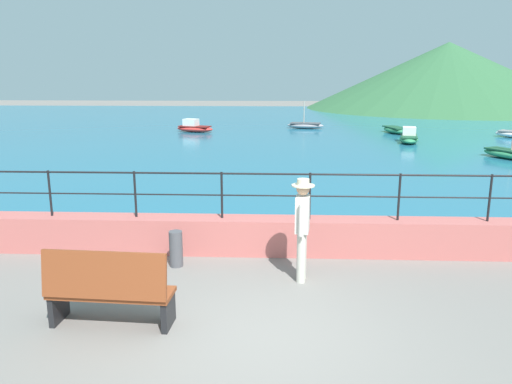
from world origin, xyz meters
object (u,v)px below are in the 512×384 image
at_px(bollard, 176,249).
at_px(boat_5, 509,154).
at_px(boat_0, 395,130).
at_px(boat_6, 194,127).
at_px(person_walking, 302,225).
at_px(bench_main, 109,289).
at_px(boat_3, 305,125).
at_px(boat_7, 409,137).

distance_m(bollard, boat_5, 16.45).
height_order(boat_0, boat_5, boat_5).
bearing_deg(boat_5, boat_6, 148.02).
relative_size(boat_5, boat_6, 0.99).
distance_m(person_walking, boat_6, 22.23).
distance_m(bench_main, boat_6, 23.45).
bearing_deg(boat_0, boat_6, 179.50).
xyz_separation_m(person_walking, boat_3, (1.27, 23.79, -0.72)).
distance_m(boat_3, boat_6, 7.05).
xyz_separation_m(bollard, boat_3, (3.51, 23.26, -0.07)).
bearing_deg(boat_7, person_walking, -109.40).
distance_m(boat_0, boat_5, 9.22).
bearing_deg(bench_main, boat_0, 68.71).
distance_m(person_walking, bollard, 2.39).
xyz_separation_m(bollard, boat_7, (8.34, 16.81, -0.00)).
xyz_separation_m(boat_3, boat_7, (4.83, -6.45, 0.07)).
height_order(bollard, boat_7, boat_7).
height_order(person_walking, bollard, person_walking).
height_order(bollard, boat_5, boat_5).
distance_m(boat_6, boat_7, 12.26).
xyz_separation_m(person_walking, bollard, (-2.24, 0.53, -0.65)).
xyz_separation_m(person_walking, boat_0, (6.34, 21.45, -0.72)).
xyz_separation_m(boat_5, boat_6, (-14.34, 8.95, 0.07)).
xyz_separation_m(bollard, boat_5, (11.17, 12.07, -0.07)).
bearing_deg(bench_main, boat_7, 65.24).
bearing_deg(boat_3, bollard, -98.58).
bearing_deg(boat_3, person_walking, -93.07).
height_order(person_walking, boat_3, boat_3).
xyz_separation_m(boat_6, boat_7, (11.51, -4.21, 0.00)).
relative_size(bench_main, boat_7, 0.71).
bearing_deg(boat_7, bollard, -116.40).
relative_size(bench_main, boat_6, 0.70).
bearing_deg(boat_0, bench_main, -111.29).
xyz_separation_m(bench_main, boat_0, (9.04, 23.19, -0.30)).
xyz_separation_m(boat_3, boat_5, (7.66, -11.19, -0.00)).
xyz_separation_m(boat_0, boat_3, (-5.07, 2.34, 0.00)).
xyz_separation_m(boat_5, boat_7, (-2.83, 4.74, 0.07)).
height_order(bench_main, boat_0, bench_main).
height_order(boat_6, boat_7, same).
bearing_deg(boat_6, boat_5, -31.98).
xyz_separation_m(person_walking, boat_6, (-5.41, 21.55, -0.65)).
relative_size(person_walking, boat_5, 0.71).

